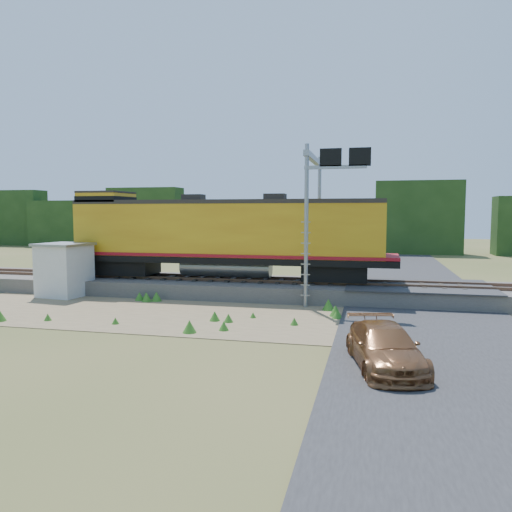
% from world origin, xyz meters
% --- Properties ---
extents(ground, '(140.00, 140.00, 0.00)m').
position_xyz_m(ground, '(0.00, 0.00, 0.00)').
color(ground, '#475123').
rests_on(ground, ground).
extents(ballast, '(70.00, 5.00, 0.80)m').
position_xyz_m(ballast, '(0.00, 6.00, 0.40)').
color(ballast, slate).
rests_on(ballast, ground).
extents(rails, '(70.00, 1.54, 0.16)m').
position_xyz_m(rails, '(0.00, 6.00, 0.88)').
color(rails, brown).
rests_on(rails, ballast).
extents(dirt_shoulder, '(26.00, 8.00, 0.03)m').
position_xyz_m(dirt_shoulder, '(-2.00, 0.50, 0.01)').
color(dirt_shoulder, '#8C7754').
rests_on(dirt_shoulder, ground).
extents(road, '(7.00, 66.00, 0.86)m').
position_xyz_m(road, '(7.00, 0.74, 0.09)').
color(road, '#38383A').
rests_on(road, ground).
extents(tree_line_north, '(130.00, 3.00, 6.50)m').
position_xyz_m(tree_line_north, '(0.00, 38.00, 3.07)').
color(tree_line_north, '#1D3914').
rests_on(tree_line_north, ground).
extents(weed_clumps, '(15.00, 6.20, 0.56)m').
position_xyz_m(weed_clumps, '(-3.50, 0.10, 0.00)').
color(weed_clumps, '#357320').
rests_on(weed_clumps, ground).
extents(locomotive, '(18.14, 2.77, 4.68)m').
position_xyz_m(locomotive, '(-3.30, 6.00, 3.27)').
color(locomotive, black).
rests_on(locomotive, rails).
extents(shed, '(2.67, 2.67, 2.84)m').
position_xyz_m(shed, '(-11.17, 3.38, 1.44)').
color(shed, silver).
rests_on(shed, ground).
extents(signal_gantry, '(3.01, 6.20, 7.59)m').
position_xyz_m(signal_gantry, '(2.11, 5.32, 5.66)').
color(signal_gantry, gray).
rests_on(signal_gantry, ground).
extents(car, '(2.61, 4.53, 1.24)m').
position_xyz_m(car, '(5.14, -5.45, 0.62)').
color(car, brown).
rests_on(car, ground).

